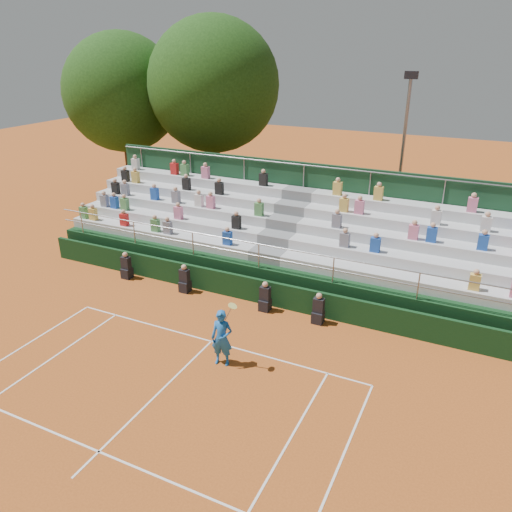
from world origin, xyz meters
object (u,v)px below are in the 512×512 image
at_px(tree_west, 123,93).
at_px(tree_east, 214,86).
at_px(tennis_player, 222,338).
at_px(floodlight_mast, 403,145).

relative_size(tree_west, tree_east, 0.93).
height_order(tennis_player, tree_east, tree_east).
bearing_deg(floodlight_mast, tree_east, 177.10).
relative_size(tree_west, floodlight_mast, 1.23).
bearing_deg(tennis_player, floodlight_mast, 79.45).
bearing_deg(floodlight_mast, tennis_player, -100.55).
bearing_deg(tennis_player, tree_west, 136.65).
xyz_separation_m(tennis_player, tree_west, (-14.04, 13.25, 5.61)).
bearing_deg(floodlight_mast, tree_west, -178.65).
relative_size(tennis_player, tree_west, 0.22).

